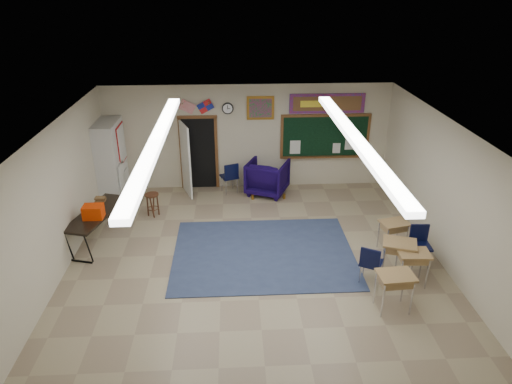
{
  "coord_description": "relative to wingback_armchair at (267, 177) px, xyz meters",
  "views": [
    {
      "loc": [
        -0.43,
        -7.83,
        5.59
      ],
      "look_at": [
        0.07,
        1.5,
        1.19
      ],
      "focal_mm": 32.0,
      "sensor_mm": 36.0,
      "label": 1
    }
  ],
  "objects": [
    {
      "name": "area_rug",
      "position": [
        -0.33,
        -3.18,
        -0.48
      ],
      "size": [
        4.0,
        3.0,
        0.02
      ],
      "primitive_type": "cube",
      "color": "navy",
      "rests_on": "floor"
    },
    {
      "name": "wall_clock",
      "position": [
        -1.08,
        0.49,
        1.86
      ],
      "size": [
        0.32,
        0.05,
        0.32
      ],
      "color": "black",
      "rests_on": "back_wall"
    },
    {
      "name": "wingback_armchair",
      "position": [
        0.0,
        0.0,
        0.0
      ],
      "size": [
        1.38,
        1.39,
        0.97
      ],
      "primitive_type": "imported",
      "rotation": [
        0.0,
        0.0,
        2.74
      ],
      "color": "#0F0532",
      "rests_on": "floor"
    },
    {
      "name": "floor",
      "position": [
        -0.53,
        -3.98,
        -0.49
      ],
      "size": [
        9.0,
        9.0,
        0.0
      ],
      "primitive_type": "plane",
      "color": "gray",
      "rests_on": "ground"
    },
    {
      "name": "bulletin_board",
      "position": [
        1.67,
        0.49,
        1.96
      ],
      "size": [
        2.1,
        0.05,
        0.55
      ],
      "color": "red",
      "rests_on": "back_wall"
    },
    {
      "name": "wooden_stool",
      "position": [
        -3.05,
        -1.22,
        -0.17
      ],
      "size": [
        0.34,
        0.34,
        0.61
      ],
      "color": "#462415",
      "rests_on": "floor"
    },
    {
      "name": "ceiling",
      "position": [
        -0.53,
        -3.98,
        2.51
      ],
      "size": [
        8.0,
        9.0,
        0.04
      ],
      "primitive_type": "cube",
      "color": "white",
      "rests_on": "back_wall"
    },
    {
      "name": "left_wall",
      "position": [
        -4.53,
        -3.98,
        1.01
      ],
      "size": [
        0.04,
        9.0,
        3.0
      ],
      "primitive_type": "cube",
      "color": "beige",
      "rests_on": "floor"
    },
    {
      "name": "student_desk_front_right",
      "position": [
        2.57,
        -3.18,
        -0.09
      ],
      "size": [
        0.68,
        0.57,
        0.71
      ],
      "rotation": [
        0.0,
        0.0,
        0.24
      ],
      "color": "#9E7C49",
      "rests_on": "floor"
    },
    {
      "name": "back_wall",
      "position": [
        -0.53,
        0.52,
        1.01
      ],
      "size": [
        8.0,
        0.04,
        3.0
      ],
      "primitive_type": "cube",
      "color": "beige",
      "rests_on": "floor"
    },
    {
      "name": "storage_cabinet",
      "position": [
        -4.24,
        -0.13,
        0.61
      ],
      "size": [
        0.59,
        1.25,
        2.2
      ],
      "color": "beige",
      "rests_on": "floor"
    },
    {
      "name": "student_desk_back_right",
      "position": [
        2.54,
        -4.44,
        -0.08
      ],
      "size": [
        0.64,
        0.49,
        0.73
      ],
      "rotation": [
        0.0,
        0.0,
        -0.05
      ],
      "color": "#9E7C49",
      "rests_on": "floor"
    },
    {
      "name": "student_chair_desk_b",
      "position": [
        2.95,
        -3.79,
        -0.05
      ],
      "size": [
        0.46,
        0.46,
        0.88
      ],
      "primitive_type": null,
      "rotation": [
        0.0,
        0.0,
        -0.05
      ],
      "color": "black",
      "rests_on": "floor"
    },
    {
      "name": "student_chair_reading",
      "position": [
        -1.08,
        0.1,
        -0.03
      ],
      "size": [
        0.6,
        0.6,
        0.92
      ],
      "primitive_type": null,
      "rotation": [
        0.0,
        0.0,
        3.52
      ],
      "color": "black",
      "rests_on": "floor"
    },
    {
      "name": "student_chair_desk_a",
      "position": [
        1.74,
        -4.34,
        -0.05
      ],
      "size": [
        0.59,
        0.59,
        0.87
      ],
      "primitive_type": null,
      "rotation": [
        0.0,
        0.0,
        2.63
      ],
      "color": "black",
      "rests_on": "floor"
    },
    {
      "name": "student_desk_front_left",
      "position": [
        2.35,
        -4.14,
        -0.05
      ],
      "size": [
        0.78,
        0.67,
        0.79
      ],
      "rotation": [
        0.0,
        0.0,
        -0.32
      ],
      "color": "#9E7C49",
      "rests_on": "floor"
    },
    {
      "name": "wall_flags",
      "position": [
        -1.93,
        0.46,
        1.99
      ],
      "size": [
        1.16,
        0.06,
        0.7
      ],
      "primitive_type": null,
      "color": "red",
      "rests_on": "back_wall"
    },
    {
      "name": "chalkboard",
      "position": [
        1.67,
        0.48,
        0.98
      ],
      "size": [
        2.55,
        0.14,
        1.3
      ],
      "color": "brown",
      "rests_on": "back_wall"
    },
    {
      "name": "right_wall",
      "position": [
        3.47,
        -3.98,
        1.01
      ],
      "size": [
        0.04,
        9.0,
        3.0
      ],
      "primitive_type": "cube",
      "color": "beige",
      "rests_on": "floor"
    },
    {
      "name": "folding_table",
      "position": [
        -4.07,
        -2.51,
        -0.05
      ],
      "size": [
        1.12,
        2.01,
        1.09
      ],
      "rotation": [
        0.0,
        0.0,
        -0.27
      ],
      "color": "black",
      "rests_on": "floor"
    },
    {
      "name": "framed_art_print",
      "position": [
        -0.18,
        0.49,
        1.86
      ],
      "size": [
        0.75,
        0.05,
        0.65
      ],
      "color": "#98641D",
      "rests_on": "back_wall"
    },
    {
      "name": "fluorescent_strips",
      "position": [
        -0.53,
        -3.98,
        2.45
      ],
      "size": [
        3.86,
        6.0,
        0.1
      ],
      "primitive_type": null,
      "color": "white",
      "rests_on": "ceiling"
    },
    {
      "name": "student_desk_back_left",
      "position": [
        1.92,
        -5.2,
        -0.05
      ],
      "size": [
        0.68,
        0.52,
        0.78
      ],
      "rotation": [
        0.0,
        0.0,
        0.06
      ],
      "color": "#9E7C49",
      "rests_on": "floor"
    },
    {
      "name": "doorway",
      "position": [
        -2.03,
        0.37,
        0.57
      ],
      "size": [
        1.1,
        0.89,
        2.16
      ],
      "color": "black",
      "rests_on": "back_wall"
    }
  ]
}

